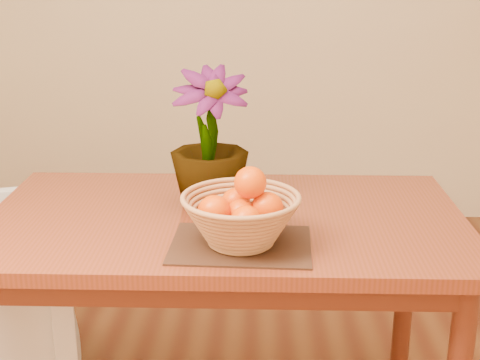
{
  "coord_description": "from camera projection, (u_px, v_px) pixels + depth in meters",
  "views": [
    {
      "loc": [
        0.1,
        -1.53,
        1.46
      ],
      "look_at": [
        0.05,
        0.16,
        0.91
      ],
      "focal_mm": 50.0,
      "sensor_mm": 36.0,
      "label": 1
    }
  ],
  "objects": [
    {
      "name": "table",
      "position": [
        226.0,
        243.0,
        1.99
      ],
      "size": [
        1.4,
        0.8,
        0.75
      ],
      "color": "maroon",
      "rests_on": "floor"
    },
    {
      "name": "placemat",
      "position": [
        241.0,
        245.0,
        1.75
      ],
      "size": [
        0.38,
        0.29,
        0.01
      ],
      "primitive_type": "cube",
      "rotation": [
        0.0,
        0.0,
        -0.04
      ],
      "color": "#361D13",
      "rests_on": "table"
    },
    {
      "name": "wicker_basket",
      "position": [
        241.0,
        221.0,
        1.73
      ],
      "size": [
        0.31,
        0.31,
        0.13
      ],
      "color": "#B4754B",
      "rests_on": "placemat"
    },
    {
      "name": "orange_pile",
      "position": [
        243.0,
        205.0,
        1.72
      ],
      "size": [
        0.22,
        0.21,
        0.15
      ],
      "rotation": [
        0.0,
        0.0,
        -0.39
      ],
      "color": "#D13F03",
      "rests_on": "wicker_basket"
    },
    {
      "name": "potted_plant",
      "position": [
        209.0,
        139.0,
        1.98
      ],
      "size": [
        0.27,
        0.27,
        0.42
      ],
      "primitive_type": "imported",
      "rotation": [
        0.0,
        0.0,
        0.16
      ],
      "color": "#224F16",
      "rests_on": "table"
    }
  ]
}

